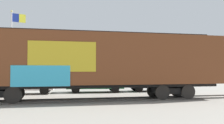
% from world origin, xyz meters
% --- Properties ---
extents(ground_plane, '(260.00, 260.00, 0.00)m').
position_xyz_m(ground_plane, '(0.00, 0.00, 0.00)').
color(ground_plane, gray).
extents(track, '(60.01, 4.38, 0.08)m').
position_xyz_m(track, '(-0.60, 0.05, 0.04)').
color(track, '#4C4742').
rests_on(track, ground_plane).
extents(freight_car, '(16.30, 3.47, 4.16)m').
position_xyz_m(freight_car, '(0.61, -0.00, 2.37)').
color(freight_car, brown).
rests_on(freight_car, ground_plane).
extents(flagpole, '(1.31, 0.53, 7.41)m').
position_xyz_m(flagpole, '(-4.79, 10.26, 4.72)').
color(flagpole, silver).
rests_on(flagpole, ground_plane).
extents(hillside, '(152.43, 40.31, 13.16)m').
position_xyz_m(hillside, '(0.14, 68.04, 4.44)').
color(hillside, silver).
rests_on(hillside, ground_plane).
extents(parked_car_white, '(4.21, 2.34, 1.70)m').
position_xyz_m(parked_car_white, '(-3.36, 5.49, 0.86)').
color(parked_car_white, silver).
rests_on(parked_car_white, ground_plane).
extents(parked_car_green, '(4.81, 2.52, 1.67)m').
position_xyz_m(parked_car_green, '(1.97, 5.69, 0.83)').
color(parked_car_green, '#1E5933').
rests_on(parked_car_green, ground_plane).
extents(parked_car_black, '(4.30, 2.41, 1.67)m').
position_xyz_m(parked_car_black, '(6.95, 5.51, 0.84)').
color(parked_car_black, black).
rests_on(parked_car_black, ground_plane).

